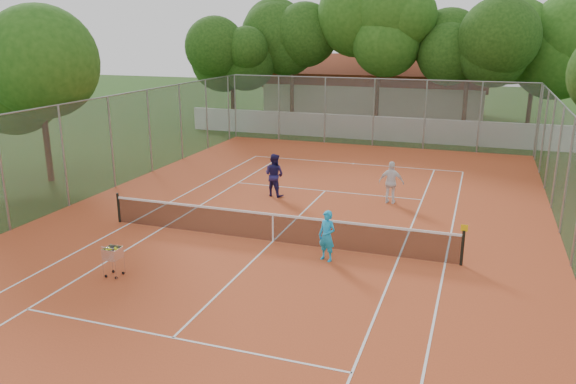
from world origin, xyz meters
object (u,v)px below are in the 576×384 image
(player_far_left, at_px, (274,175))
(ball_hopper, at_px, (113,261))
(player_far_right, at_px, (391,183))
(tennis_net, at_px, (273,227))
(player_near, at_px, (327,236))
(clubhouse, at_px, (377,89))

(player_far_left, distance_m, ball_hopper, 9.15)
(player_far_right, bearing_deg, ball_hopper, 57.70)
(player_far_left, bearing_deg, tennis_net, 124.48)
(tennis_net, bearing_deg, player_near, -24.33)
(tennis_net, relative_size, clubhouse, 0.72)
(player_near, height_order, player_far_left, player_far_left)
(player_near, xyz_separation_m, player_far_left, (-3.90, 5.94, 0.12))
(tennis_net, distance_m, clubhouse, 29.12)
(player_near, bearing_deg, player_far_left, 144.84)
(clubhouse, distance_m, ball_hopper, 33.09)
(clubhouse, relative_size, player_far_left, 9.13)
(player_near, distance_m, ball_hopper, 6.17)
(clubhouse, distance_m, player_far_left, 24.03)
(tennis_net, xyz_separation_m, clubhouse, (-2.00, 29.00, 1.69))
(player_far_left, relative_size, player_far_right, 1.05)
(tennis_net, relative_size, ball_hopper, 12.68)
(clubhouse, bearing_deg, tennis_net, -86.05)
(tennis_net, bearing_deg, player_far_right, 61.98)
(tennis_net, distance_m, ball_hopper, 5.18)
(player_near, relative_size, ball_hopper, 1.66)
(clubhouse, height_order, ball_hopper, clubhouse)
(clubhouse, bearing_deg, ball_hopper, -92.18)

